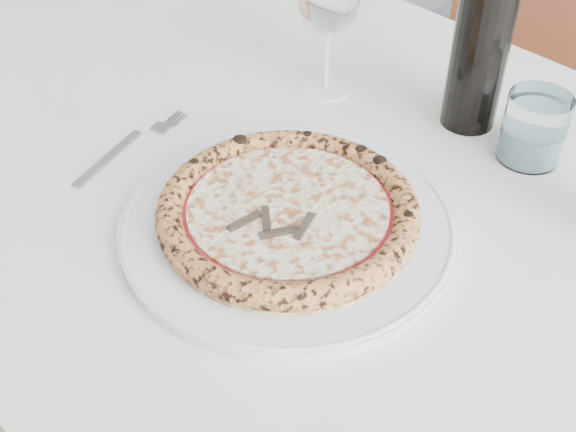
{
  "coord_description": "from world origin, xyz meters",
  "views": [
    {
      "loc": [
        0.46,
        -0.28,
        1.27
      ],
      "look_at": [
        0.1,
        0.16,
        0.78
      ],
      "focal_mm": 45.0,
      "sensor_mm": 36.0,
      "label": 1
    }
  ],
  "objects_px": {
    "dining_table": "(340,241)",
    "pizza": "(288,211)",
    "plate": "(288,224)",
    "wine_bottle": "(483,36)",
    "wine_glass": "(329,3)",
    "tumbler": "(533,132)",
    "chair_far": "(540,88)"
  },
  "relations": [
    {
      "from": "wine_glass",
      "to": "tumbler",
      "type": "height_order",
      "value": "wine_glass"
    },
    {
      "from": "tumbler",
      "to": "wine_bottle",
      "type": "bearing_deg",
      "value": 166.48
    },
    {
      "from": "tumbler",
      "to": "dining_table",
      "type": "bearing_deg",
      "value": -126.67
    },
    {
      "from": "plate",
      "to": "tumbler",
      "type": "bearing_deg",
      "value": 64.23
    },
    {
      "from": "dining_table",
      "to": "chair_far",
      "type": "height_order",
      "value": "chair_far"
    },
    {
      "from": "tumbler",
      "to": "wine_bottle",
      "type": "relative_size",
      "value": 0.3
    },
    {
      "from": "chair_far",
      "to": "wine_glass",
      "type": "xyz_separation_m",
      "value": [
        -0.1,
        -0.58,
        0.35
      ]
    },
    {
      "from": "plate",
      "to": "wine_bottle",
      "type": "height_order",
      "value": "wine_bottle"
    },
    {
      "from": "chair_far",
      "to": "tumbler",
      "type": "distance_m",
      "value": 0.63
    },
    {
      "from": "wine_glass",
      "to": "dining_table",
      "type": "bearing_deg",
      "value": -47.07
    },
    {
      "from": "chair_far",
      "to": "pizza",
      "type": "xyz_separation_m",
      "value": [
        0.04,
        -0.83,
        0.25
      ]
    },
    {
      "from": "wine_glass",
      "to": "wine_bottle",
      "type": "xyz_separation_m",
      "value": [
        0.19,
        0.05,
        -0.01
      ]
    },
    {
      "from": "plate",
      "to": "wine_bottle",
      "type": "xyz_separation_m",
      "value": [
        0.04,
        0.31,
        0.11
      ]
    },
    {
      "from": "wine_glass",
      "to": "tumbler",
      "type": "bearing_deg",
      "value": 6.27
    },
    {
      "from": "dining_table",
      "to": "wine_glass",
      "type": "distance_m",
      "value": 0.3
    },
    {
      "from": "plate",
      "to": "wine_glass",
      "type": "bearing_deg",
      "value": 119.4
    },
    {
      "from": "pizza",
      "to": "wine_glass",
      "type": "height_order",
      "value": "wine_glass"
    },
    {
      "from": "pizza",
      "to": "tumbler",
      "type": "bearing_deg",
      "value": 64.23
    },
    {
      "from": "dining_table",
      "to": "pizza",
      "type": "xyz_separation_m",
      "value": [
        -0.0,
        -0.1,
        0.11
      ]
    },
    {
      "from": "wine_bottle",
      "to": "pizza",
      "type": "bearing_deg",
      "value": -98.12
    },
    {
      "from": "dining_table",
      "to": "wine_glass",
      "type": "bearing_deg",
      "value": 132.93
    },
    {
      "from": "pizza",
      "to": "wine_bottle",
      "type": "distance_m",
      "value": 0.32
    },
    {
      "from": "pizza",
      "to": "wine_glass",
      "type": "relative_size",
      "value": 1.57
    },
    {
      "from": "pizza",
      "to": "plate",
      "type": "bearing_deg",
      "value": -19.36
    },
    {
      "from": "dining_table",
      "to": "pizza",
      "type": "relative_size",
      "value": 5.73
    },
    {
      "from": "wine_glass",
      "to": "wine_bottle",
      "type": "bearing_deg",
      "value": 15.92
    },
    {
      "from": "plate",
      "to": "wine_bottle",
      "type": "bearing_deg",
      "value": 81.88
    },
    {
      "from": "plate",
      "to": "pizza",
      "type": "relative_size",
      "value": 1.29
    },
    {
      "from": "chair_far",
      "to": "wine_bottle",
      "type": "distance_m",
      "value": 0.63
    },
    {
      "from": "wine_glass",
      "to": "plate",
      "type": "bearing_deg",
      "value": -60.6
    },
    {
      "from": "plate",
      "to": "wine_glass",
      "type": "distance_m",
      "value": 0.31
    },
    {
      "from": "pizza",
      "to": "wine_glass",
      "type": "xyz_separation_m",
      "value": [
        -0.14,
        0.25,
        0.1
      ]
    }
  ]
}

